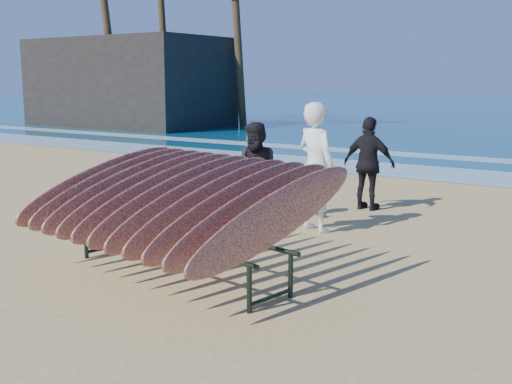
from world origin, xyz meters
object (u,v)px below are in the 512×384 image
Objects in this scene: person_dark_a at (258,173)px; person_dark_b at (369,164)px; surfboard_rack at (177,199)px; building at (129,83)px; person_white at (316,167)px.

person_dark_b reaches higher than person_dark_a.
building reaches higher than surfboard_rack.
person_dark_b is (-0.01, 1.99, -0.16)m from person_white.
building reaches higher than person_white.
person_white is 0.21× the size of building.
person_white reaches higher than person_dark_a.
surfboard_rack is at bearing -43.69° from building.
surfboard_rack is at bearing 104.38° from person_white.
person_dark_b is 22.87m from building.
building reaches higher than person_dark_b.
building is (-17.81, 14.87, 1.33)m from person_dark_a.
person_dark_b is (0.22, 4.95, -0.10)m from surfboard_rack.
surfboard_rack is at bearing 89.29° from person_dark_b.
person_white is at bearing -5.63° from person_dark_a.
building is at bearing 133.40° from person_dark_a.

